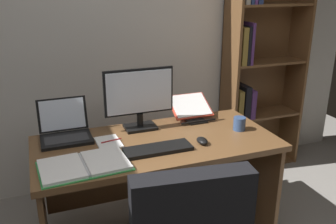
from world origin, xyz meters
TOP-DOWN VIEW (x-y plane):
  - wall_back at (0.00, 2.03)m, footprint 4.65×0.12m
  - desk at (0.00, 1.14)m, footprint 1.58×0.75m
  - bookshelf at (1.23, 1.81)m, footprint 0.76×0.30m
  - monitor at (-0.04, 1.31)m, footprint 0.49×0.16m
  - laptop at (-0.55, 1.32)m, footprint 0.33×0.31m
  - keyboard at (-0.04, 0.92)m, footprint 0.42×0.15m
  - computer_mouse at (0.26, 0.92)m, footprint 0.06×0.10m
  - reading_stand_with_book at (0.39, 1.38)m, footprint 0.30×0.29m
  - open_binder at (-0.50, 0.87)m, footprint 0.52×0.35m
  - notepad at (-0.30, 1.14)m, footprint 0.16×0.22m
  - pen at (-0.28, 1.14)m, footprint 0.14×0.03m
  - coffee_mug at (0.60, 1.03)m, footprint 0.09×0.09m

SIDE VIEW (x-z plane):
  - desk at x=0.00m, z-range 0.17..0.93m
  - notepad at x=-0.30m, z-range 0.76..0.77m
  - open_binder at x=-0.50m, z-range 0.76..0.78m
  - keyboard at x=-0.04m, z-range 0.76..0.78m
  - pen at x=-0.28m, z-range 0.77..0.78m
  - computer_mouse at x=0.26m, z-range 0.76..0.80m
  - coffee_mug at x=0.60m, z-range 0.76..0.85m
  - laptop at x=-0.55m, z-range 0.69..0.93m
  - reading_stand_with_book at x=0.39m, z-range 0.76..0.91m
  - monitor at x=-0.04m, z-range 0.76..1.19m
  - bookshelf at x=1.23m, z-range -0.04..2.03m
  - wall_back at x=0.00m, z-range 0.00..2.65m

